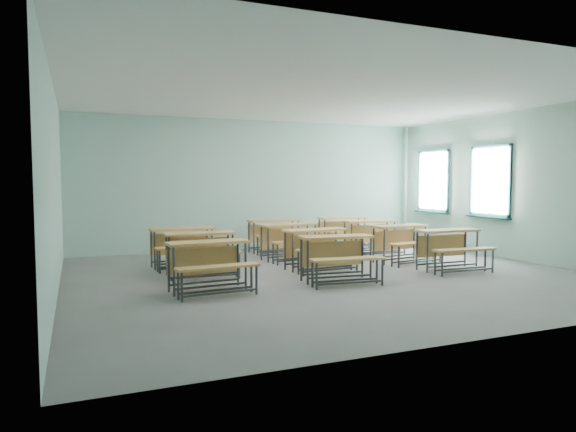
% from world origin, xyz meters
% --- Properties ---
extents(room, '(9.04, 8.04, 3.24)m').
position_xyz_m(room, '(0.08, 0.03, 1.60)').
color(room, gray).
rests_on(room, ground).
extents(desk_unit_r0c0, '(1.30, 0.92, 0.77)m').
position_xyz_m(desk_unit_r0c0, '(-2.35, -0.57, 0.52)').
color(desk_unit_r0c0, '#BC8543').
rests_on(desk_unit_r0c0, ground).
extents(desk_unit_r0c1, '(1.31, 0.95, 0.77)m').
position_xyz_m(desk_unit_r0c1, '(-0.16, -0.64, 0.52)').
color(desk_unit_r0c1, '#BC8543').
rests_on(desk_unit_r0c1, ground).
extents(desk_unit_r0c2, '(1.26, 0.86, 0.77)m').
position_xyz_m(desk_unit_r0c2, '(2.33, -0.47, 0.52)').
color(desk_unit_r0c2, '#BC8543').
rests_on(desk_unit_r0c2, ground).
extents(desk_unit_r1c0, '(1.26, 0.86, 0.77)m').
position_xyz_m(desk_unit_r1c0, '(-2.17, 0.79, 0.52)').
color(desk_unit_r1c0, '#BC8543').
rests_on(desk_unit_r1c0, ground).
extents(desk_unit_r1c1, '(1.28, 0.90, 0.77)m').
position_xyz_m(desk_unit_r1c1, '(0.04, 0.56, 0.52)').
color(desk_unit_r1c1, '#BC8543').
rests_on(desk_unit_r1c1, ground).
extents(desk_unit_r1c2, '(1.34, 0.99, 0.77)m').
position_xyz_m(desk_unit_r1c2, '(2.06, 0.67, 0.52)').
color(desk_unit_r1c2, '#BC8543').
rests_on(desk_unit_r1c2, ground).
extents(desk_unit_r2c0, '(1.29, 0.90, 0.77)m').
position_xyz_m(desk_unit_r2c0, '(-2.29, 1.81, 0.52)').
color(desk_unit_r2c0, '#BC8543').
rests_on(desk_unit_r2c0, ground).
extents(desk_unit_r2c1, '(1.31, 0.95, 0.77)m').
position_xyz_m(desk_unit_r2c1, '(0.02, 1.85, 0.52)').
color(desk_unit_r2c1, '#BC8543').
rests_on(desk_unit_r2c1, ground).
extents(desk_unit_r2c2, '(1.26, 0.87, 0.77)m').
position_xyz_m(desk_unit_r2c2, '(2.12, 1.98, 0.52)').
color(desk_unit_r2c2, '#BC8543').
rests_on(desk_unit_r2c2, ground).
extents(desk_unit_r3c1, '(1.27, 0.87, 0.77)m').
position_xyz_m(desk_unit_r3c1, '(0.14, 3.07, 0.52)').
color(desk_unit_r3c1, '#BC8543').
rests_on(desk_unit_r3c1, ground).
extents(desk_unit_r3c2, '(1.27, 0.88, 0.77)m').
position_xyz_m(desk_unit_r3c2, '(2.09, 3.28, 0.52)').
color(desk_unit_r3c2, '#BC8543').
rests_on(desk_unit_r3c2, ground).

